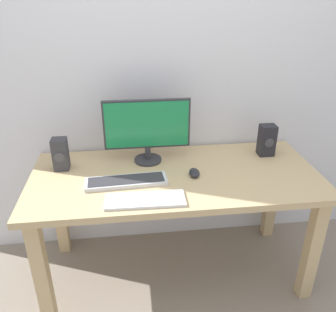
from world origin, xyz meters
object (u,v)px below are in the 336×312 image
keyboard_primary (126,181)px  keyboard_secondary (145,200)px  speaker_right (267,140)px  mouse (194,173)px  speaker_left (60,154)px  desk (175,189)px  monitor (147,128)px

keyboard_primary → keyboard_secondary: 0.22m
speaker_right → mouse: bearing=-156.7°
speaker_right → keyboard_primary: bearing=-163.7°
speaker_right → speaker_left: bearing=-178.1°
speaker_right → keyboard_secondary: bearing=-150.6°
keyboard_secondary → desk: bearing=54.2°
desk → speaker_right: bearing=16.9°
desk → monitor: size_ratio=3.22×
keyboard_primary → speaker_left: size_ratio=2.38×
desk → mouse: mouse is taller
mouse → speaker_left: bearing=170.7°
desk → speaker_left: speaker_left is taller
mouse → speaker_left: speaker_left is taller
keyboard_primary → speaker_right: bearing=16.3°
monitor → keyboard_secondary: monitor is taller
monitor → speaker_right: bearing=-0.6°
desk → keyboard_secondary: size_ratio=4.08×
speaker_right → speaker_left: size_ratio=1.05×
keyboard_primary → keyboard_secondary: (0.09, -0.20, -0.00)m
keyboard_secondary → speaker_left: speaker_left is taller
desk → monitor: 0.41m
monitor → mouse: monitor is taller
desk → keyboard_secondary: bearing=-125.8°
desk → keyboard_primary: bearing=-165.2°
speaker_right → desk: bearing=-163.1°
mouse → speaker_right: 0.57m
desk → monitor: bearing=127.2°
desk → speaker_left: bearing=167.7°
desk → keyboard_secondary: 0.36m
keyboard_secondary → mouse: size_ratio=4.11×
keyboard_primary → speaker_right: speaker_right is taller
keyboard_primary → speaker_left: 0.45m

